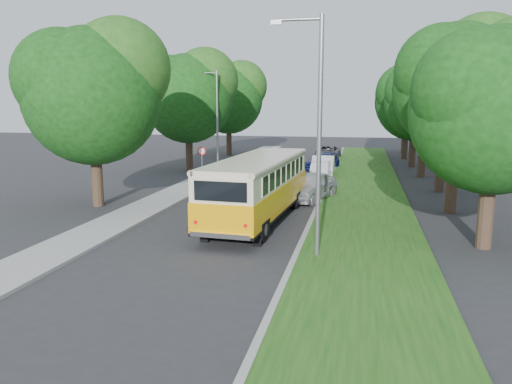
% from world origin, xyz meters
% --- Properties ---
extents(ground, '(120.00, 120.00, 0.00)m').
position_xyz_m(ground, '(0.00, 0.00, 0.00)').
color(ground, '#2B2B2D').
rests_on(ground, ground).
extents(curb, '(0.20, 70.00, 0.15)m').
position_xyz_m(curb, '(3.60, 5.00, 0.07)').
color(curb, gray).
rests_on(curb, ground).
extents(grass_verge, '(4.50, 70.00, 0.13)m').
position_xyz_m(grass_verge, '(5.95, 5.00, 0.07)').
color(grass_verge, '#194C14').
rests_on(grass_verge, ground).
extents(sidewalk, '(2.20, 70.00, 0.12)m').
position_xyz_m(sidewalk, '(-4.80, 5.00, 0.06)').
color(sidewalk, gray).
rests_on(sidewalk, ground).
extents(treeline, '(24.27, 41.91, 9.46)m').
position_xyz_m(treeline, '(3.15, 17.99, 5.93)').
color(treeline, '#332319').
rests_on(treeline, ground).
extents(lamppost_near, '(1.71, 0.16, 8.00)m').
position_xyz_m(lamppost_near, '(4.21, -2.50, 4.37)').
color(lamppost_near, gray).
rests_on(lamppost_near, ground).
extents(lamppost_far, '(1.71, 0.16, 7.50)m').
position_xyz_m(lamppost_far, '(-4.70, 16.00, 4.12)').
color(lamppost_far, gray).
rests_on(lamppost_far, ground).
extents(warning_sign, '(0.56, 0.10, 2.50)m').
position_xyz_m(warning_sign, '(-4.50, 11.98, 1.71)').
color(warning_sign, gray).
rests_on(warning_sign, ground).
extents(vintage_bus, '(3.23, 10.04, 2.94)m').
position_xyz_m(vintage_bus, '(1.24, 2.36, 1.47)').
color(vintage_bus, '#FFAD08').
rests_on(vintage_bus, ground).
extents(car_silver, '(3.10, 4.82, 1.53)m').
position_xyz_m(car_silver, '(3.00, 7.89, 0.76)').
color(car_silver, '#B1B1B7').
rests_on(car_silver, ground).
extents(car_white, '(1.67, 4.52, 1.48)m').
position_xyz_m(car_white, '(3.00, 16.86, 0.74)').
color(car_white, silver).
rests_on(car_white, ground).
extents(car_blue, '(3.03, 4.52, 1.22)m').
position_xyz_m(car_blue, '(2.63, 20.99, 0.61)').
color(car_blue, navy).
rests_on(car_blue, ground).
extents(car_grey, '(2.52, 4.77, 1.28)m').
position_xyz_m(car_grey, '(2.53, 28.19, 0.64)').
color(car_grey, '#515458').
rests_on(car_grey, ground).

